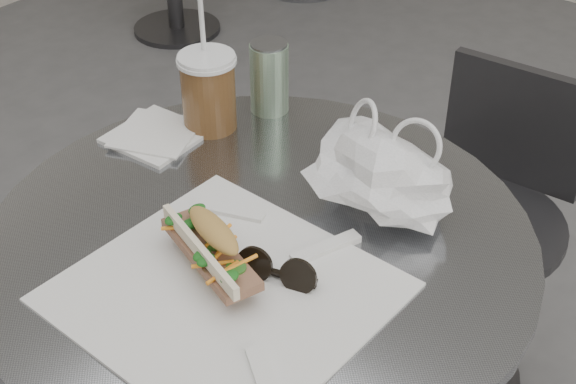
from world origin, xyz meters
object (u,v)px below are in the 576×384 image
Objects in this scene: cafe_table at (263,368)px; chair_far at (470,260)px; sunglasses at (277,272)px; banh_mi at (212,249)px; drink_can at (269,77)px; iced_coffee at (208,90)px.

chair_far is (0.07, 0.60, -0.15)m from cafe_table.
sunglasses is (0.08, -0.06, 0.29)m from cafe_table.
cafe_table is at bearing 112.49° from banh_mi.
chair_far is 5.77× the size of drink_can.
banh_mi is 2.18× the size of sunglasses.
iced_coffee is at bearing 129.34° from sunglasses.
banh_mi is (-0.06, -0.69, 0.46)m from chair_far.
sunglasses is at bearing 88.01° from chair_far.
banh_mi is at bearing -46.57° from iced_coffee.
iced_coffee is at bearing 51.15° from chair_far.
banh_mi is 0.42m from drink_can.
sunglasses is at bearing -49.33° from drink_can.
chair_far is at bearing 54.27° from iced_coffee.
banh_mi is at bearing -60.57° from drink_can.
drink_can reaches higher than cafe_table.
drink_can is at bearing 126.82° from cafe_table.
chair_far is at bearing 83.35° from cafe_table.
drink_can is (-0.20, 0.27, 0.34)m from cafe_table.
iced_coffee reaches higher than sunglasses.
sunglasses is (0.01, -0.66, 0.44)m from chair_far.
iced_coffee is at bearing 152.81° from banh_mi.
cafe_table is 2.75× the size of iced_coffee.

